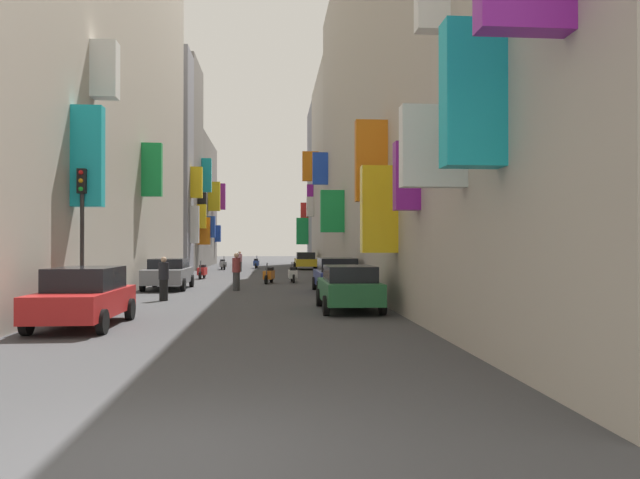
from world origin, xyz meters
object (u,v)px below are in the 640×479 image
object	(u,v)px
parked_car_red	(84,296)
parked_car_grey	(169,273)
parked_car_green	(349,287)
parked_car_yellow	(305,260)
scooter_orange	(269,275)
parked_car_blue	(337,274)
scooter_white	(293,274)
pedestrian_near_right	(240,262)
traffic_light_near_corner	(82,215)
scooter_silver	(223,264)
scooter_red	(202,271)
pedestrian_crossing	(236,272)
pedestrian_near_left	(164,279)
scooter_blue	(256,263)

from	to	relation	value
parked_car_red	parked_car_grey	bearing A→B (deg)	90.34
parked_car_green	parked_car_yellow	size ratio (longest dim) A/B	0.99
parked_car_red	scooter_orange	bearing A→B (deg)	74.31
parked_car_blue	scooter_white	bearing A→B (deg)	103.89
pedestrian_near_right	traffic_light_near_corner	world-z (taller)	traffic_light_near_corner
traffic_light_near_corner	scooter_silver	bearing A→B (deg)	87.05
scooter_red	pedestrian_near_right	distance (m)	9.54
parked_car_yellow	scooter_silver	xyz separation A→B (m)	(-6.90, -0.04, -0.30)
parked_car_grey	scooter_silver	bearing A→B (deg)	87.97
parked_car_blue	parked_car_yellow	world-z (taller)	parked_car_blue
traffic_light_near_corner	parked_car_red	bearing A→B (deg)	-71.54
scooter_orange	pedestrian_crossing	distance (m)	5.08
scooter_silver	pedestrian_near_right	xyz separation A→B (m)	(1.59, -3.74, 0.32)
parked_car_grey	pedestrian_near_left	world-z (taller)	pedestrian_near_left
parked_car_grey	scooter_silver	world-z (taller)	parked_car_grey
pedestrian_near_right	scooter_red	bearing A→B (deg)	-100.65
parked_car_grey	pedestrian_near_left	size ratio (longest dim) A/B	2.52
pedestrian_crossing	traffic_light_near_corner	bearing A→B (deg)	-114.93
scooter_red	pedestrian_crossing	bearing A→B (deg)	-74.24
parked_car_green	parked_car_grey	xyz separation A→B (m)	(-7.35, 9.65, 0.01)
scooter_white	traffic_light_near_corner	size ratio (longest dim) A/B	0.44
pedestrian_near_left	parked_car_grey	bearing A→B (deg)	98.13
scooter_blue	pedestrian_crossing	distance (m)	25.08
parked_car_blue	pedestrian_near_right	xyz separation A→B (m)	(-5.38, 20.18, -0.00)
parked_car_grey	scooter_orange	xyz separation A→B (m)	(4.71, 3.73, -0.30)
pedestrian_crossing	pedestrian_near_right	world-z (taller)	pedestrian_crossing
scooter_orange	pedestrian_near_right	size ratio (longest dim) A/B	1.17
parked_car_blue	scooter_orange	size ratio (longest dim) A/B	2.33
parked_car_blue	scooter_white	distance (m)	7.11
parked_car_grey	traffic_light_near_corner	distance (m)	10.25
parked_car_yellow	pedestrian_near_left	bearing A→B (deg)	-104.02
parked_car_green	pedestrian_near_left	size ratio (longest dim) A/B	2.45
parked_car_blue	pedestrian_near_left	size ratio (longest dim) A/B	2.61
parked_car_grey	scooter_blue	world-z (taller)	parked_car_grey
parked_car_yellow	pedestrian_near_left	world-z (taller)	pedestrian_near_left
scooter_silver	pedestrian_crossing	world-z (taller)	pedestrian_crossing
parked_car_green	parked_car_red	bearing A→B (deg)	-156.78
parked_car_green	scooter_white	xyz separation A→B (m)	(-1.33, 14.07, -0.30)
parked_car_green	scooter_orange	size ratio (longest dim) A/B	2.19
parked_car_blue	scooter_orange	bearing A→B (deg)	115.89
parked_car_yellow	scooter_red	xyz separation A→B (m)	(-7.07, -13.16, -0.30)
scooter_blue	scooter_red	bearing A→B (deg)	-100.39
parked_car_green	pedestrian_near_right	world-z (taller)	pedestrian_near_right
parked_car_yellow	scooter_orange	world-z (taller)	parked_car_yellow
parked_car_grey	scooter_blue	distance (m)	24.21
parked_car_blue	pedestrian_near_right	size ratio (longest dim) A/B	2.72
scooter_red	pedestrian_near_right	size ratio (longest dim) A/B	1.11
scooter_red	scooter_white	bearing A→B (deg)	-35.73
parked_car_red	traffic_light_near_corner	world-z (taller)	traffic_light_near_corner
parked_car_red	parked_car_green	xyz separation A→B (m)	(7.28, 3.12, -0.03)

